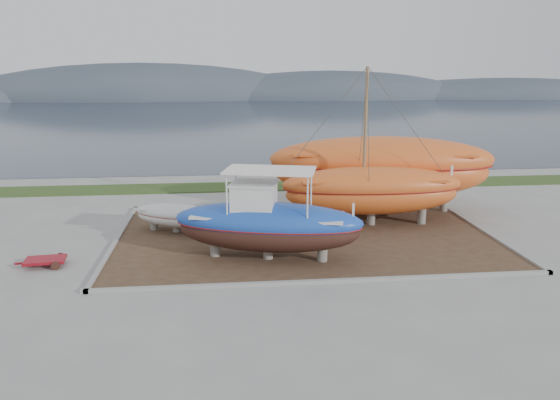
{
  "coord_description": "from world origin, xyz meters",
  "views": [
    {
      "loc": [
        -3.92,
        -21.55,
        8.19
      ],
      "look_at": [
        -1.23,
        4.0,
        1.86
      ],
      "focal_mm": 35.0,
      "sensor_mm": 36.0,
      "label": 1
    }
  ],
  "objects_px": {
    "red_trailer": "(45,262)",
    "orange_bare_hull": "(381,175)",
    "orange_sailboat": "(374,148)",
    "white_dinghy": "(177,218)",
    "blue_caique": "(268,215)"
  },
  "relations": [
    {
      "from": "blue_caique",
      "to": "white_dinghy",
      "type": "bearing_deg",
      "value": 147.69
    },
    {
      "from": "orange_sailboat",
      "to": "red_trailer",
      "type": "height_order",
      "value": "orange_sailboat"
    },
    {
      "from": "white_dinghy",
      "to": "orange_bare_hull",
      "type": "distance_m",
      "value": 11.79
    },
    {
      "from": "orange_bare_hull",
      "to": "orange_sailboat",
      "type": "bearing_deg",
      "value": -107.39
    },
    {
      "from": "white_dinghy",
      "to": "red_trailer",
      "type": "height_order",
      "value": "white_dinghy"
    },
    {
      "from": "white_dinghy",
      "to": "red_trailer",
      "type": "xyz_separation_m",
      "value": [
        -5.14,
        -4.28,
        -0.56
      ]
    },
    {
      "from": "blue_caique",
      "to": "orange_bare_hull",
      "type": "bearing_deg",
      "value": 59.97
    },
    {
      "from": "blue_caique",
      "to": "orange_bare_hull",
      "type": "distance_m",
      "value": 10.22
    },
    {
      "from": "red_trailer",
      "to": "orange_bare_hull",
      "type": "bearing_deg",
      "value": 18.05
    },
    {
      "from": "orange_bare_hull",
      "to": "white_dinghy",
      "type": "bearing_deg",
      "value": -158.03
    },
    {
      "from": "blue_caique",
      "to": "orange_sailboat",
      "type": "bearing_deg",
      "value": 52.38
    },
    {
      "from": "blue_caique",
      "to": "orange_sailboat",
      "type": "relative_size",
      "value": 0.87
    },
    {
      "from": "orange_bare_hull",
      "to": "blue_caique",
      "type": "bearing_deg",
      "value": -126.5
    },
    {
      "from": "white_dinghy",
      "to": "orange_bare_hull",
      "type": "relative_size",
      "value": 0.35
    },
    {
      "from": "orange_sailboat",
      "to": "orange_bare_hull",
      "type": "height_order",
      "value": "orange_sailboat"
    }
  ]
}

